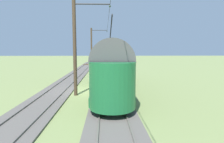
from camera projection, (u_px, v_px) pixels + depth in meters
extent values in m
plane|color=olive|center=(83.00, 91.00, 16.38)|extent=(220.00, 220.00, 0.00)
cube|color=#56514C|center=(110.00, 91.00, 16.46)|extent=(2.80, 80.00, 0.10)
cube|color=#59544C|center=(101.00, 90.00, 16.42)|extent=(0.07, 80.00, 0.08)
cube|color=#59544C|center=(118.00, 90.00, 16.48)|extent=(0.07, 80.00, 0.08)
cube|color=#47331E|center=(106.00, 64.00, 48.22)|extent=(2.50, 0.24, 0.08)
cube|color=#47331E|center=(106.00, 64.00, 47.58)|extent=(2.50, 0.24, 0.08)
cube|color=#47331E|center=(106.00, 64.00, 46.93)|extent=(2.50, 0.24, 0.08)
cube|color=#47331E|center=(106.00, 64.00, 46.29)|extent=(2.50, 0.24, 0.08)
cube|color=#47331E|center=(106.00, 65.00, 45.64)|extent=(2.50, 0.24, 0.08)
cube|color=#56514C|center=(57.00, 91.00, 16.28)|extent=(2.80, 80.00, 0.10)
cube|color=#59544C|center=(49.00, 90.00, 16.24)|extent=(0.07, 80.00, 0.08)
cube|color=#59544C|center=(65.00, 90.00, 16.30)|extent=(0.07, 80.00, 0.08)
cube|color=#47331E|center=(89.00, 64.00, 48.04)|extent=(2.50, 0.24, 0.08)
cube|color=#47331E|center=(88.00, 64.00, 47.40)|extent=(2.50, 0.24, 0.08)
cube|color=#47331E|center=(88.00, 64.00, 46.75)|extent=(2.50, 0.24, 0.08)
cube|color=#47331E|center=(88.00, 65.00, 46.11)|extent=(2.50, 0.24, 0.08)
cube|color=#47331E|center=(88.00, 65.00, 45.46)|extent=(2.50, 0.24, 0.08)
cube|color=#196033|center=(109.00, 80.00, 17.95)|extent=(2.65, 15.46, 0.55)
cube|color=#196033|center=(109.00, 73.00, 17.86)|extent=(2.55, 15.46, 0.95)
cube|color=#B7C699|center=(109.00, 62.00, 17.75)|extent=(2.55, 15.46, 1.05)
cylinder|color=#4C4C4C|center=(109.00, 57.00, 17.69)|extent=(2.65, 15.15, 2.65)
cylinder|color=#196033|center=(108.00, 64.00, 25.46)|extent=(2.55, 2.55, 2.55)
cylinder|color=#196033|center=(112.00, 85.00, 10.21)|extent=(2.55, 2.55, 2.55)
cube|color=black|center=(108.00, 57.00, 26.47)|extent=(1.63, 0.08, 0.36)
cube|color=black|center=(108.00, 59.00, 26.54)|extent=(1.73, 0.06, 0.80)
cube|color=black|center=(123.00, 62.00, 17.80)|extent=(0.04, 12.99, 0.80)
cube|color=black|center=(96.00, 63.00, 17.70)|extent=(0.04, 12.99, 0.80)
cylinder|color=silver|center=(108.00, 65.00, 26.74)|extent=(0.24, 0.06, 0.24)
cube|color=gray|center=(108.00, 72.00, 26.78)|extent=(1.94, 0.12, 0.20)
cylinder|color=black|center=(111.00, 31.00, 12.64)|extent=(0.07, 5.11, 1.31)
cylinder|color=black|center=(114.00, 75.00, 22.90)|extent=(0.10, 0.76, 0.76)
cylinder|color=black|center=(102.00, 75.00, 22.85)|extent=(0.10, 0.76, 0.76)
cylinder|color=black|center=(121.00, 94.00, 13.08)|extent=(0.10, 0.76, 0.76)
cylinder|color=black|center=(101.00, 94.00, 13.02)|extent=(0.10, 0.76, 0.76)
cylinder|color=#423323|center=(91.00, 49.00, 32.97)|extent=(0.28, 0.28, 7.55)
cylinder|color=#2D2D2D|center=(99.00, 30.00, 32.64)|extent=(2.77, 0.10, 0.10)
sphere|color=#334733|center=(107.00, 31.00, 32.71)|extent=(0.16, 0.16, 0.16)
cylinder|color=#423323|center=(75.00, 48.00, 14.53)|extent=(0.28, 0.28, 7.55)
cylinder|color=#2D2D2D|center=(92.00, 4.00, 14.20)|extent=(2.77, 0.10, 0.10)
sphere|color=#334733|center=(110.00, 6.00, 14.28)|extent=(0.16, 0.16, 0.16)
cylinder|color=black|center=(110.00, 6.00, 14.28)|extent=(0.03, 41.13, 0.03)
cylinder|color=black|center=(99.00, 30.00, 32.64)|extent=(2.77, 0.02, 0.02)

